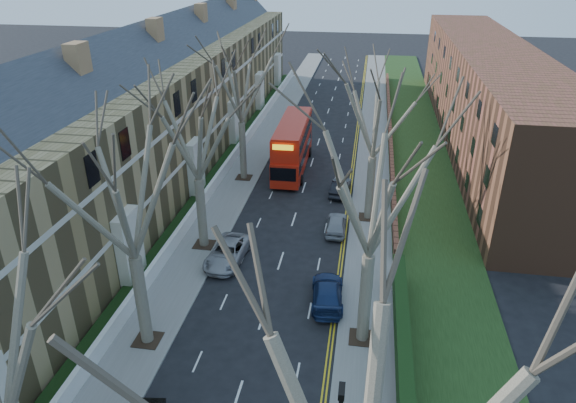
% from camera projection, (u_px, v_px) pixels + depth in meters
% --- Properties ---
extents(pavement_left, '(3.00, 102.00, 0.12)m').
position_uv_depth(pavement_left, '(265.00, 138.00, 56.87)').
color(pavement_left, slate).
rests_on(pavement_left, ground).
extents(pavement_right, '(3.00, 102.00, 0.12)m').
position_uv_depth(pavement_right, '(374.00, 144.00, 55.15)').
color(pavement_right, slate).
rests_on(pavement_right, ground).
extents(terrace_left, '(9.70, 78.00, 13.60)m').
position_uv_depth(terrace_left, '(167.00, 107.00, 48.46)').
color(terrace_left, olive).
rests_on(terrace_left, ground).
extents(flats_right, '(13.97, 54.00, 10.00)m').
position_uv_depth(flats_right, '(486.00, 94.00, 54.86)').
color(flats_right, brown).
rests_on(flats_right, ground).
extents(front_wall_left, '(0.30, 78.00, 1.00)m').
position_uv_depth(front_wall_left, '(231.00, 159.00, 49.78)').
color(front_wall_left, white).
rests_on(front_wall_left, ground).
extents(grass_verge_right, '(6.00, 102.00, 0.06)m').
position_uv_depth(grass_verge_right, '(417.00, 146.00, 54.47)').
color(grass_verge_right, '#1C3412').
rests_on(grass_verge_right, ground).
extents(tree_left_mid, '(10.50, 10.50, 14.71)m').
position_uv_depth(tree_left_mid, '(123.00, 180.00, 23.43)').
color(tree_left_mid, brown).
rests_on(tree_left_mid, ground).
extents(tree_left_far, '(10.15, 10.15, 14.22)m').
position_uv_depth(tree_left_far, '(194.00, 121.00, 32.41)').
color(tree_left_far, brown).
rests_on(tree_left_far, ground).
extents(tree_left_dist, '(10.50, 10.50, 14.71)m').
position_uv_depth(tree_left_dist, '(240.00, 74.00, 42.87)').
color(tree_left_dist, brown).
rests_on(tree_left_dist, ground).
extents(tree_right_mid, '(10.50, 10.50, 14.71)m').
position_uv_depth(tree_right_mid, '(375.00, 179.00, 23.57)').
color(tree_right_mid, brown).
rests_on(tree_right_mid, ground).
extents(tree_right_far, '(10.15, 10.15, 14.22)m').
position_uv_depth(tree_right_far, '(377.00, 103.00, 36.08)').
color(tree_right_far, brown).
rests_on(tree_right_far, ground).
extents(double_decker_bus, '(2.93, 11.01, 4.59)m').
position_uv_depth(double_decker_bus, '(293.00, 147.00, 48.22)').
color(double_decker_bus, '#B81C0D').
rests_on(double_decker_bus, ground).
extents(car_left_far, '(2.50, 4.93, 1.34)m').
position_uv_depth(car_left_far, '(227.00, 253.00, 34.49)').
color(car_left_far, '#96969B').
rests_on(car_left_far, ground).
extents(car_right_near, '(2.24, 4.68, 1.32)m').
position_uv_depth(car_right_near, '(327.00, 293.00, 30.52)').
color(car_right_near, navy).
rests_on(car_right_near, ground).
extents(car_right_mid, '(1.53, 3.75, 1.27)m').
position_uv_depth(car_right_mid, '(336.00, 224.00, 38.14)').
color(car_right_mid, gray).
rests_on(car_right_mid, ground).
extents(car_right_far, '(1.75, 4.00, 1.28)m').
position_uv_depth(car_right_far, '(340.00, 187.00, 44.01)').
color(car_right_far, black).
rests_on(car_right_far, ground).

